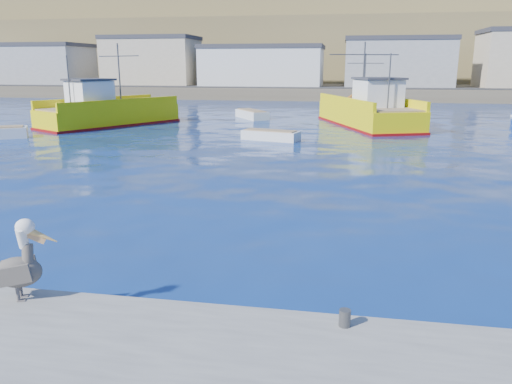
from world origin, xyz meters
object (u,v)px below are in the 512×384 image
Objects in this scene: trawler_yellow_b at (369,112)px; skiff_mid at (271,136)px; skiff_extra at (252,115)px; pelican at (20,265)px; trawler_yellow_a at (107,112)px; boat_orange at (363,102)px.

trawler_yellow_b is 3.33× the size of skiff_mid.
pelican reaches higher than skiff_extra.
trawler_yellow_a reaches higher than pelican.
pelican is at bearing -102.94° from trawler_yellow_b.
trawler_yellow_b reaches higher than pelican.
trawler_yellow_a is 7.60× the size of pelican.
trawler_yellow_b is at bearing 53.84° from skiff_mid.
trawler_yellow_a is at bearing -145.24° from skiff_extra.
skiff_mid is at bearing -126.16° from trawler_yellow_b.
pelican is at bearing -99.19° from boat_orange.
pelican is at bearing -92.55° from skiff_mid.
trawler_yellow_b is (20.88, 3.28, 0.05)m from trawler_yellow_a.
pelican is (2.62, -37.52, 0.87)m from skiff_extra.
trawler_yellow_b reaches higher than skiff_extra.
boat_orange is 4.72× the size of pelican.
boat_orange is 14.03m from skiff_extra.
trawler_yellow_b is 13.64m from boat_orange.
trawler_yellow_a is 12.89m from skiff_extra.
trawler_yellow_b reaches higher than skiff_mid.
skiff_mid is (-6.60, -9.03, -0.84)m from trawler_yellow_b.
skiff_extra is 2.86× the size of pelican.
skiff_mid is at bearing -74.18° from skiff_extra.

